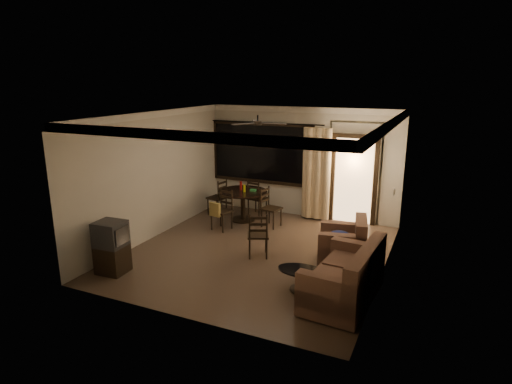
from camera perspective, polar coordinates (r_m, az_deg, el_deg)
The scene contains 12 objects.
ground at distance 8.92m, azimuth 0.21°, elevation -8.00°, with size 5.50×5.50×0.00m, color #7F6651.
room_shell at distance 9.82m, azimuth 7.64°, elevation 5.14°, with size 5.50×6.70×5.50m.
dining_table at distance 10.70m, azimuth -1.74°, elevation -0.69°, with size 1.22×1.22×0.98m.
dining_chair_west at distance 11.29m, azimuth -5.15°, elevation -1.59°, with size 0.49×0.49×0.95m.
dining_chair_east at distance 10.33m, azimuth 2.00°, elevation -3.10°, with size 0.49×0.49×0.95m.
dining_chair_south at distance 10.14m, azimuth -4.63°, elevation -3.36°, with size 0.49×0.54×0.95m.
dining_chair_north at distance 11.20m, azimuth 0.15°, elevation -1.67°, with size 0.49×0.49×0.95m.
tv_cabinet at distance 8.29m, azimuth -18.70°, elevation -6.98°, with size 0.55×0.49×0.98m.
sofa at distance 7.10m, azimuth 12.05°, elevation -11.33°, with size 1.07×1.81×0.93m.
armchair at distance 8.49m, azimuth 11.79°, elevation -6.90°, with size 1.04×1.04×0.88m.
coffee_table at distance 7.36m, azimuth 6.18°, elevation -11.16°, with size 0.85×0.51×0.37m.
side_chair at distance 8.62m, azimuth 0.27°, elevation -6.84°, with size 0.55×0.55×0.94m.
Camera 1 is at (3.35, -7.51, 3.47)m, focal length 30.00 mm.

